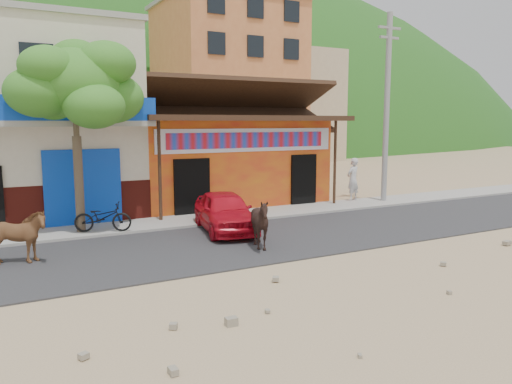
# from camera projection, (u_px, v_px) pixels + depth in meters

# --- Properties ---
(ground) EXTENTS (120.00, 120.00, 0.00)m
(ground) POSITION_uv_depth(u_px,v_px,m) (304.00, 260.00, 12.93)
(ground) COLOR #9E825B
(ground) RESTS_ON ground
(road) EXTENTS (60.00, 5.00, 0.04)m
(road) POSITION_uv_depth(u_px,v_px,m) (258.00, 239.00, 15.11)
(road) COLOR #28282B
(road) RESTS_ON ground
(sidewalk) EXTENTS (60.00, 2.00, 0.12)m
(sidewalk) POSITION_uv_depth(u_px,v_px,m) (212.00, 219.00, 18.16)
(sidewalk) COLOR gray
(sidewalk) RESTS_ON ground
(dance_club) EXTENTS (8.00, 6.00, 3.60)m
(dance_club) POSITION_uv_depth(u_px,v_px,m) (218.00, 161.00, 22.34)
(dance_club) COLOR orange
(dance_club) RESTS_ON ground
(cafe_building) EXTENTS (7.00, 6.00, 7.00)m
(cafe_building) POSITION_uv_depth(u_px,v_px,m) (33.00, 123.00, 18.59)
(cafe_building) COLOR beige
(cafe_building) RESTS_ON ground
(apartment_front) EXTENTS (9.00, 9.00, 12.00)m
(apartment_front) POSITION_uv_depth(u_px,v_px,m) (227.00, 89.00, 37.25)
(apartment_front) COLOR #CC723F
(apartment_front) RESTS_ON ground
(apartment_rear) EXTENTS (8.00, 8.00, 10.00)m
(apartment_rear) POSITION_uv_depth(u_px,v_px,m) (287.00, 106.00, 46.84)
(apartment_rear) COLOR tan
(apartment_rear) RESTS_ON ground
(hillside) EXTENTS (100.00, 40.00, 24.00)m
(hillside) POSITION_uv_depth(u_px,v_px,m) (36.00, 63.00, 72.31)
(hillside) COLOR #194C14
(hillside) RESTS_ON ground
(tree) EXTENTS (3.00, 3.00, 6.00)m
(tree) POSITION_uv_depth(u_px,v_px,m) (77.00, 136.00, 15.40)
(tree) COLOR #2D721E
(tree) RESTS_ON sidewalk
(utility_pole) EXTENTS (0.24, 0.24, 8.00)m
(utility_pole) POSITION_uv_depth(u_px,v_px,m) (387.00, 109.00, 21.44)
(utility_pole) COLOR gray
(utility_pole) RESTS_ON sidewalk
(cow_tan) EXTENTS (1.74, 1.10, 1.36)m
(cow_tan) POSITION_uv_depth(u_px,v_px,m) (14.00, 238.00, 12.32)
(cow_tan) COLOR #98653D
(cow_tan) RESTS_ON road
(cow_dark) EXTENTS (1.70, 1.64, 1.44)m
(cow_dark) POSITION_uv_depth(u_px,v_px,m) (261.00, 223.00, 13.85)
(cow_dark) COLOR black
(cow_dark) RESTS_ON road
(red_car) EXTENTS (2.23, 4.04, 1.30)m
(red_car) POSITION_uv_depth(u_px,v_px,m) (225.00, 211.00, 16.11)
(red_car) COLOR red
(red_car) RESTS_ON road
(scooter) EXTENTS (1.86, 1.24, 0.93)m
(scooter) POSITION_uv_depth(u_px,v_px,m) (103.00, 217.00, 15.67)
(scooter) COLOR black
(scooter) RESTS_ON sidewalk
(pedestrian) EXTENTS (0.78, 0.63, 1.87)m
(pedestrian) POSITION_uv_depth(u_px,v_px,m) (353.00, 179.00, 21.93)
(pedestrian) COLOR silver
(pedestrian) RESTS_ON sidewalk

